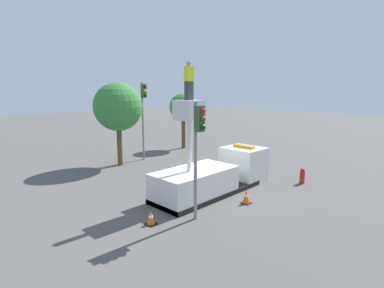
% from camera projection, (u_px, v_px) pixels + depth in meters
% --- Properties ---
extents(ground_plane, '(120.00, 120.00, 0.00)m').
position_uv_depth(ground_plane, '(208.00, 193.00, 15.44)').
color(ground_plane, '#565451').
extents(bucket_truck, '(7.26, 2.26, 4.80)m').
position_uv_depth(bucket_truck, '(214.00, 175.00, 15.60)').
color(bucket_truck, black).
rests_on(bucket_truck, ground).
extents(worker, '(0.40, 0.26, 1.75)m').
position_uv_depth(worker, '(189.00, 81.00, 13.47)').
color(worker, '#38383D').
rests_on(worker, bucket_truck).
extents(traffic_light_pole, '(0.34, 0.57, 4.81)m').
position_uv_depth(traffic_light_pole, '(198.00, 138.00, 11.69)').
color(traffic_light_pole, gray).
rests_on(traffic_light_pole, ground).
extents(traffic_light_across, '(0.34, 0.57, 5.84)m').
position_uv_depth(traffic_light_across, '(143.00, 106.00, 22.13)').
color(traffic_light_across, gray).
rests_on(traffic_light_across, ground).
extents(fire_hydrant, '(0.52, 0.28, 0.89)m').
position_uv_depth(fire_hydrant, '(302.00, 176.00, 17.02)').
color(fire_hydrant, '#B2231E').
rests_on(fire_hydrant, ground).
extents(traffic_cone_rear, '(0.41, 0.41, 0.59)m').
position_uv_depth(traffic_cone_rear, '(151.00, 218.00, 11.84)').
color(traffic_cone_rear, black).
rests_on(traffic_cone_rear, ground).
extents(traffic_cone_curbside, '(0.42, 0.42, 0.68)m').
position_uv_depth(traffic_cone_curbside, '(246.00, 197.00, 14.03)').
color(traffic_cone_curbside, black).
rests_on(traffic_cone_curbside, ground).
extents(tree_left_bg, '(2.49, 2.49, 4.99)m').
position_uv_depth(tree_left_bg, '(183.00, 108.00, 26.81)').
color(tree_left_bg, brown).
rests_on(tree_left_bg, ground).
extents(tree_right_bg, '(3.34, 3.34, 5.79)m').
position_uv_depth(tree_right_bg, '(118.00, 107.00, 20.53)').
color(tree_right_bg, brown).
rests_on(tree_right_bg, ground).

